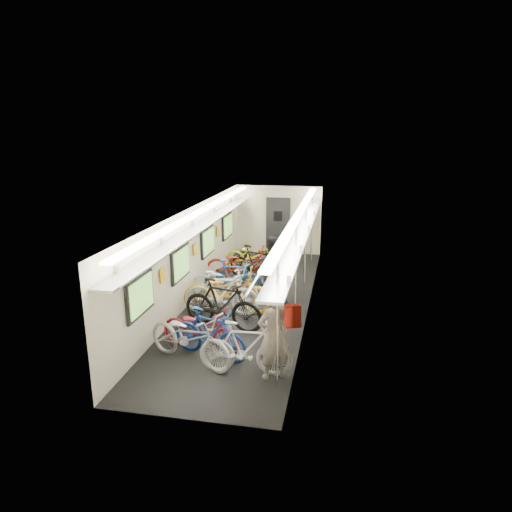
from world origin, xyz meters
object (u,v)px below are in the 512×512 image
at_px(bicycle_0, 190,337).
at_px(passenger_mid, 272,270).
at_px(backpack, 293,316).
at_px(passenger_near, 273,335).
at_px(bicycle_1, 210,334).

height_order(bicycle_0, passenger_mid, passenger_mid).
height_order(passenger_mid, backpack, passenger_mid).
bearing_deg(passenger_near, bicycle_1, -55.26).
distance_m(bicycle_1, backpack, 1.96).
bearing_deg(passenger_mid, passenger_near, 108.64).
relative_size(bicycle_0, passenger_near, 1.20).
distance_m(bicycle_0, backpack, 2.15).
relative_size(passenger_mid, backpack, 4.59).
bearing_deg(bicycle_0, passenger_mid, 7.39).
height_order(bicycle_0, backpack, backpack).
distance_m(passenger_near, backpack, 0.60).
bearing_deg(passenger_mid, backpack, 113.23).
relative_size(passenger_near, backpack, 4.33).
relative_size(bicycle_0, passenger_mid, 1.13).
bearing_deg(passenger_mid, bicycle_0, 82.45).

